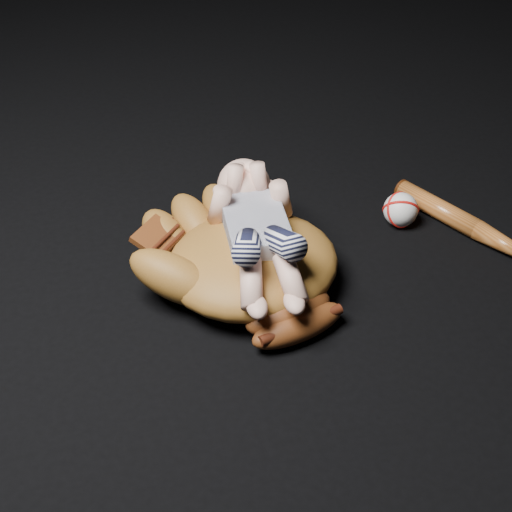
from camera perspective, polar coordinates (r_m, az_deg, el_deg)
name	(u,v)px	position (r m, az deg, el deg)	size (l,w,h in m)	color
baseball_glove	(252,257)	(1.41, -0.29, -0.04)	(0.39, 0.45, 0.14)	brown
newborn_baby	(259,230)	(1.37, 0.23, 1.88)	(0.18, 0.39, 0.16)	#E3AA92
baseball_bat	(488,236)	(1.61, 16.53, 1.43)	(0.04, 0.45, 0.04)	#954E1C
baseball	(401,210)	(1.62, 10.48, 3.33)	(0.07, 0.07, 0.07)	white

